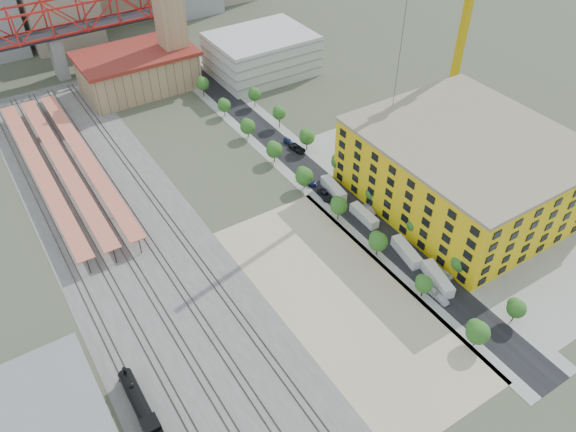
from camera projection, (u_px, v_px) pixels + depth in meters
ground at (281, 212)px, 141.51m from camera, size 400.00×400.00×0.00m
ballast_strip at (119, 225)px, 137.91m from camera, size 36.00×165.00×0.06m
dirt_lot at (343, 299)px, 119.62m from camera, size 28.00×67.00×0.06m
street_asphalt at (300, 164)px, 157.71m from camera, size 12.00×170.00×0.06m
sidewalk_west at (284, 170)px, 155.45m from camera, size 3.00×170.00×0.04m
sidewalk_east at (316, 158)px, 159.98m from camera, size 3.00×170.00×0.04m
construction_pad at (466, 194)px, 147.17m from camera, size 50.00×90.00×0.06m
rail_tracks at (112, 227)px, 137.09m from camera, size 26.56×160.00×0.18m
platform_canopies at (63, 164)px, 150.94m from camera, size 16.00×80.00×4.12m
station_hall at (138, 70)px, 187.79m from camera, size 38.00×24.00×13.10m
parking_garage at (261, 54)px, 196.74m from camera, size 34.00×26.00×14.00m
truss_bridge at (49, 25)px, 186.43m from camera, size 94.00×9.60×25.60m
construction_building at (465, 169)px, 139.87m from camera, size 44.60×50.60×18.80m
street_trees at (321, 182)px, 151.31m from camera, size 15.40×124.40×8.00m
distant_hills at (134, 72)px, 378.53m from camera, size 647.00×264.00×227.00m
locomotive at (144, 414)px, 96.80m from camera, size 2.89×22.31×5.58m
tower_crane at (461, 7)px, 146.72m from camera, size 56.49×14.19×61.26m
site_trailer_a at (438, 279)px, 122.18m from camera, size 5.01×10.31×2.73m
site_trailer_b at (406, 252)px, 128.67m from camera, size 4.17×9.93×2.64m
site_trailer_c at (364, 216)px, 138.68m from camera, size 2.58×9.06×2.47m
site_trailer_d at (333, 189)px, 146.86m from camera, size 3.65×9.86×2.64m
car_0 at (433, 291)px, 120.21m from camera, size 2.56×4.78×1.55m
car_1 at (440, 298)px, 118.80m from camera, size 1.50×4.23×1.39m
car_2 at (325, 195)px, 145.75m from camera, size 3.10×5.46×1.44m
car_3 at (309, 180)px, 150.56m from camera, size 3.04×5.78×1.60m
car_4 at (445, 274)px, 124.26m from camera, size 2.14×4.17×1.36m
car_5 at (369, 209)px, 141.33m from camera, size 1.90×4.36×1.40m
car_6 at (297, 148)px, 162.42m from camera, size 3.28×5.84×1.54m
car_7 at (290, 142)px, 165.05m from camera, size 2.48×4.73×1.31m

